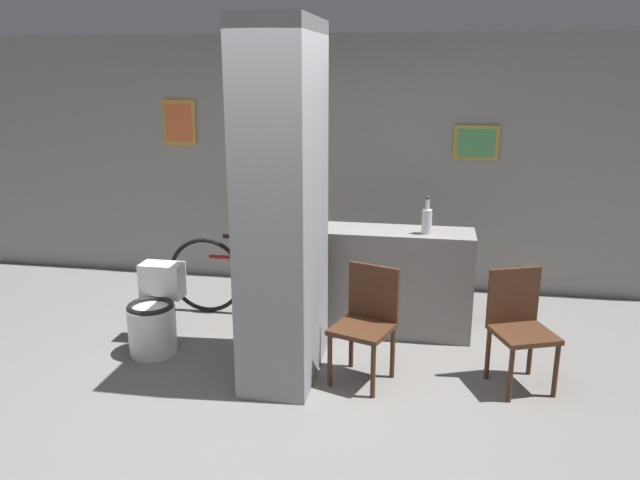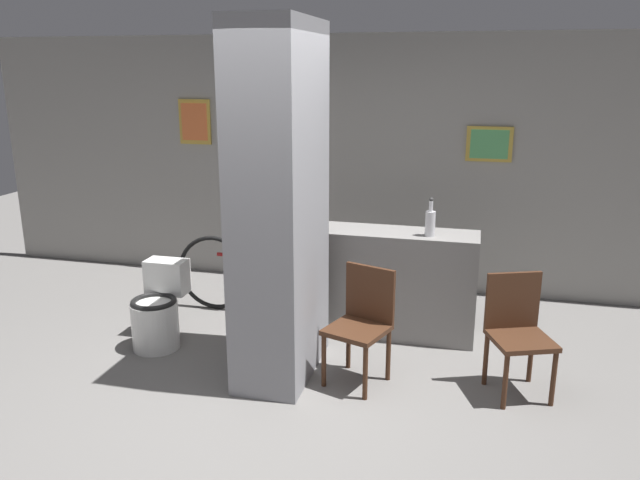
% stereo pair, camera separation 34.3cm
% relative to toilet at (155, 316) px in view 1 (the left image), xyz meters
% --- Properties ---
extents(ground_plane, '(14.00, 14.00, 0.00)m').
position_rel_toilet_xyz_m(ground_plane, '(1.11, -0.66, -0.30)').
color(ground_plane, slate).
extents(wall_back, '(8.00, 0.09, 2.60)m').
position_rel_toilet_xyz_m(wall_back, '(1.11, 1.97, 1.01)').
color(wall_back, gray).
rests_on(wall_back, ground_plane).
extents(pillar_center, '(0.53, 0.99, 2.60)m').
position_rel_toilet_xyz_m(pillar_center, '(1.14, -0.16, 1.00)').
color(pillar_center, gray).
rests_on(pillar_center, ground_plane).
extents(counter_shelf, '(1.39, 0.44, 0.93)m').
position_rel_toilet_xyz_m(counter_shelf, '(1.88, 0.73, 0.17)').
color(counter_shelf, gray).
rests_on(counter_shelf, ground_plane).
extents(toilet, '(0.39, 0.55, 0.69)m').
position_rel_toilet_xyz_m(toilet, '(0.00, 0.00, 0.00)').
color(toilet, white).
rests_on(toilet, ground_plane).
extents(chair_near_pillar, '(0.51, 0.51, 0.86)m').
position_rel_toilet_xyz_m(chair_near_pillar, '(1.76, -0.17, 0.18)').
color(chair_near_pillar, '#422616').
rests_on(chair_near_pillar, ground_plane).
extents(chair_by_doorway, '(0.52, 0.52, 0.86)m').
position_rel_toilet_xyz_m(chair_by_doorway, '(2.87, -0.06, 0.18)').
color(chair_by_doorway, '#422616').
rests_on(chair_by_doorway, ground_plane).
extents(bicycle, '(1.82, 0.42, 0.79)m').
position_rel_toilet_xyz_m(bicycle, '(0.67, 0.88, 0.08)').
color(bicycle, black).
rests_on(bicycle, ground_plane).
extents(bottle_tall, '(0.08, 0.08, 0.32)m').
position_rel_toilet_xyz_m(bottle_tall, '(2.17, 0.66, 0.75)').
color(bottle_tall, silver).
rests_on(bottle_tall, counter_shelf).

